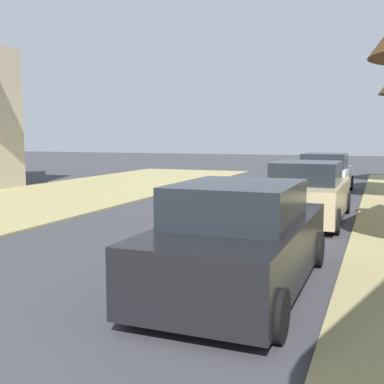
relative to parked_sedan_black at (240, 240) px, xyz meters
name	(u,v)px	position (x,y,z in m)	size (l,w,h in m)	color
parked_sedan_black	(240,240)	(0.00, 0.00, 0.00)	(1.97, 4.41, 1.57)	black
parked_sedan_tan	(307,194)	(0.08, 6.18, 0.00)	(1.97, 4.41, 1.57)	tan
parked_sedan_white	(325,175)	(-0.17, 12.81, 0.00)	(1.97, 4.41, 1.57)	white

